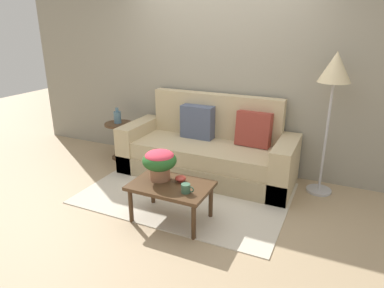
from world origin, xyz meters
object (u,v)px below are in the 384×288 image
Objects in this scene: potted_plant at (160,161)px; snack_bowl at (180,178)px; coffee_table at (171,189)px; side_table at (119,134)px; coffee_mug at (186,188)px; table_vase at (117,117)px; couch at (208,152)px; floor_lamp at (334,77)px.

snack_bowl is (0.22, 0.04, -0.17)m from potted_plant.
coffee_table is 7.05× the size of snack_bowl.
potted_plant is at bearing -39.96° from side_table.
table_vase is at bearing 143.39° from coffee_mug.
coffee_mug is (0.38, -0.16, -0.16)m from potted_plant.
coffee_table is 2.30× the size of potted_plant.
couch reaches higher than table_vase.
potted_plant is 0.28m from snack_bowl.
table_vase is at bearing -177.88° from floor_lamp.
snack_bowl is (-1.28, -1.22, -0.95)m from floor_lamp.
coffee_mug is (1.74, -1.30, 0.07)m from side_table.
side_table is (-1.44, 0.00, 0.05)m from couch.
table_vase is (-1.38, 1.15, 0.03)m from potted_plant.
table_vase is at bearing 157.13° from side_table.
side_table is at bearing 143.27° from coffee_mug.
couch reaches higher than snack_bowl.
table_vase is (-1.45, 0.01, 0.31)m from couch.
coffee_table is 1.48× the size of side_table.
table_vase is (-1.76, 1.30, 0.19)m from coffee_mug.
table_vase reaches higher than coffee_mug.
floor_lamp is 7.30× the size of table_vase.
potted_plant is (-1.50, -1.25, -0.79)m from floor_lamp.
couch is 1.12m from snack_bowl.
couch is 1.49m from table_vase.
coffee_table is at bearing -20.93° from potted_plant.
floor_lamp is 2.10m from potted_plant.
coffee_mug is 2.20m from table_vase.
snack_bowl is 1.96m from table_vase.
floor_lamp is 4.70× the size of potted_plant.
side_table is 4.75× the size of snack_bowl.
potted_plant is at bearing 159.07° from coffee_table.
potted_plant reaches higher than coffee_mug.
coffee_mug is (0.30, -1.30, 0.12)m from couch.
snack_bowl is at bearing 129.08° from coffee_mug.
potted_plant is 1.79m from table_vase.
table_vase is (-2.87, -0.11, -0.75)m from floor_lamp.
couch is at bearing -0.30° from table_vase.
floor_lamp is 12.54× the size of coffee_mug.
snack_bowl is at bearing -34.78° from table_vase.
snack_bowl is (0.14, -1.10, 0.11)m from couch.
coffee_mug is 1.15× the size of snack_bowl.
couch is 1.37× the size of floor_lamp.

